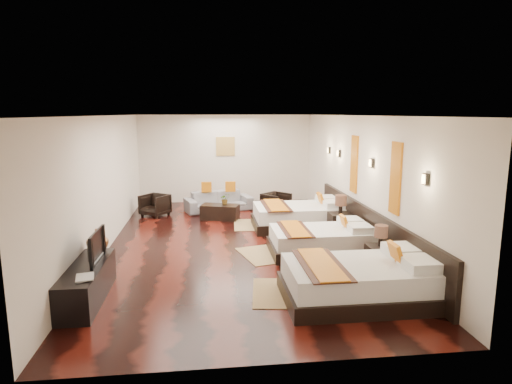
{
  "coord_description": "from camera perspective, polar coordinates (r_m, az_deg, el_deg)",
  "views": [
    {
      "loc": [
        -0.66,
        -9.26,
        2.85
      ],
      "look_at": [
        0.47,
        0.3,
        1.1
      ],
      "focal_mm": 30.51,
      "sensor_mm": 36.0,
      "label": 1
    }
  ],
  "objects": [
    {
      "name": "orange_panel_b",
      "position": [
        10.21,
        12.74,
        3.58
      ],
      "size": [
        0.04,
        0.4,
        1.3
      ],
      "primitive_type": "cube",
      "color": "#D86014",
      "rests_on": "right_wall"
    },
    {
      "name": "sconce_mid",
      "position": [
        9.16,
        14.9,
        3.69
      ],
      "size": [
        0.07,
        0.12,
        0.18
      ],
      "color": "black",
      "rests_on": "right_wall"
    },
    {
      "name": "jute_mat_mid",
      "position": [
        8.95,
        0.77,
        -8.23
      ],
      "size": [
        1.03,
        1.35,
        0.01
      ],
      "primitive_type": "cube",
      "rotation": [
        0.0,
        0.0,
        0.26
      ],
      "color": "#9B7E4F",
      "rests_on": "floor"
    },
    {
      "name": "nightstand_a",
      "position": [
        8.25,
        15.93,
        -8.06
      ],
      "size": [
        0.44,
        0.44,
        0.88
      ],
      "color": "black",
      "rests_on": "floor"
    },
    {
      "name": "back_wall",
      "position": [
        14.1,
        -4.01,
        4.38
      ],
      "size": [
        5.5,
        0.01,
        2.8
      ],
      "primitive_type": "cube",
      "color": "silver",
      "rests_on": "floor"
    },
    {
      "name": "table_plant",
      "position": [
        11.86,
        -4.09,
        -0.91
      ],
      "size": [
        0.31,
        0.28,
        0.3
      ],
      "primitive_type": "imported",
      "rotation": [
        0.0,
        0.0,
        0.21
      ],
      "color": "#2F5C1E",
      "rests_on": "coffee_table"
    },
    {
      "name": "tv_console",
      "position": [
        7.31,
        -21.24,
        -11.07
      ],
      "size": [
        0.5,
        1.8,
        0.55
      ],
      "primitive_type": "cube",
      "color": "black",
      "rests_on": "floor"
    },
    {
      "name": "nightstand_b",
      "position": [
        10.36,
        10.96,
        -3.88
      ],
      "size": [
        0.5,
        0.5,
        0.98
      ],
      "color": "black",
      "rests_on": "floor"
    },
    {
      "name": "jute_mat_far",
      "position": [
        11.26,
        -0.96,
        -4.32
      ],
      "size": [
        0.82,
        1.24,
        0.01
      ],
      "primitive_type": "cube",
      "rotation": [
        0.0,
        0.0,
        -0.06
      ],
      "color": "#9B7E4F",
      "rests_on": "floor"
    },
    {
      "name": "armchair_right",
      "position": [
        12.42,
        2.65,
        -1.51
      ],
      "size": [
        0.94,
        0.94,
        0.62
      ],
      "primitive_type": "imported",
      "rotation": [
        0.0,
        0.0,
        0.71
      ],
      "color": "black",
      "rests_on": "floor"
    },
    {
      "name": "sconce_lounge",
      "position": [
        12.08,
        9.52,
        5.42
      ],
      "size": [
        0.07,
        0.12,
        0.18
      ],
      "color": "black",
      "rests_on": "right_wall"
    },
    {
      "name": "coffee_table",
      "position": [
        11.87,
        -4.74,
        -2.62
      ],
      "size": [
        1.1,
        0.78,
        0.4
      ],
      "primitive_type": "cube",
      "rotation": [
        0.0,
        0.0,
        -0.3
      ],
      "color": "black",
      "rests_on": "floor"
    },
    {
      "name": "book",
      "position": [
        6.71,
        -22.57,
        -10.44
      ],
      "size": [
        0.31,
        0.37,
        0.03
      ],
      "primitive_type": "imported",
      "rotation": [
        0.0,
        0.0,
        0.22
      ],
      "color": "black",
      "rests_on": "tv_console"
    },
    {
      "name": "floor",
      "position": [
        9.71,
        -2.55,
        -6.77
      ],
      "size": [
        5.5,
        9.5,
        0.01
      ],
      "primitive_type": "cube",
      "color": "black",
      "rests_on": "ground"
    },
    {
      "name": "bed_mid",
      "position": [
        9.1,
        8.63,
        -6.28
      ],
      "size": [
        2.07,
        1.3,
        0.79
      ],
      "color": "black",
      "rests_on": "floor"
    },
    {
      "name": "bed_near",
      "position": [
        7.02,
        13.69,
        -11.24
      ],
      "size": [
        2.35,
        1.48,
        0.9
      ],
      "color": "black",
      "rests_on": "floor"
    },
    {
      "name": "orange_panel_a",
      "position": [
        8.19,
        17.83,
        1.73
      ],
      "size": [
        0.04,
        0.4,
        1.3
      ],
      "primitive_type": "cube",
      "color": "#D86014",
      "rests_on": "right_wall"
    },
    {
      "name": "tv",
      "position": [
        7.32,
        -20.73,
        -6.68
      ],
      "size": [
        0.12,
        0.86,
        0.49
      ],
      "primitive_type": "imported",
      "rotation": [
        0.0,
        0.0,
        1.56
      ],
      "color": "black",
      "rests_on": "tv_console"
    },
    {
      "name": "right_wall",
      "position": [
        9.98,
        13.35,
        1.67
      ],
      "size": [
        0.01,
        9.5,
        2.8
      ],
      "primitive_type": "cube",
      "color": "silver",
      "rests_on": "floor"
    },
    {
      "name": "sconce_near",
      "position": [
        7.18,
        21.32,
        1.58
      ],
      "size": [
        0.07,
        0.12,
        0.18
      ],
      "color": "black",
      "rests_on": "right_wall"
    },
    {
      "name": "jute_mat_near",
      "position": [
        7.18,
        2.67,
        -13.03
      ],
      "size": [
        0.9,
        1.29,
        0.01
      ],
      "primitive_type": "cube",
      "rotation": [
        0.0,
        0.0,
        -0.13
      ],
      "color": "#9B7E4F",
      "rests_on": "floor"
    },
    {
      "name": "sconce_far",
      "position": [
        11.22,
        10.79,
        5.01
      ],
      "size": [
        0.07,
        0.12,
        0.18
      ],
      "color": "black",
      "rests_on": "right_wall"
    },
    {
      "name": "bed_far",
      "position": [
        11.01,
        5.85,
        -3.13
      ],
      "size": [
        2.31,
        1.45,
        0.88
      ],
      "color": "black",
      "rests_on": "floor"
    },
    {
      "name": "ceiling",
      "position": [
        9.28,
        -2.68,
        9.98
      ],
      "size": [
        5.5,
        9.5,
        0.01
      ],
      "primitive_type": "cube",
      "color": "white",
      "rests_on": "floor"
    },
    {
      "name": "armchair_left",
      "position": [
        12.5,
        -13.12,
        -1.7
      ],
      "size": [
        0.93,
        0.94,
        0.62
      ],
      "primitive_type": "imported",
      "rotation": [
        0.0,
        0.0,
        -0.61
      ],
      "color": "black",
      "rests_on": "floor"
    },
    {
      "name": "gold_artwork",
      "position": [
        14.05,
        -4.03,
        6.0
      ],
      "size": [
        0.6,
        0.04,
        0.6
      ],
      "primitive_type": "cube",
      "color": "#AD873F",
      "rests_on": "back_wall"
    },
    {
      "name": "figurine",
      "position": [
        7.87,
        -20.09,
        -5.91
      ],
      "size": [
        0.42,
        0.42,
        0.38
      ],
      "primitive_type": "imported",
      "rotation": [
        0.0,
        0.0,
        0.19
      ],
      "color": "brown",
      "rests_on": "tv_console"
    },
    {
      "name": "sofa",
      "position": [
        12.88,
        -4.91,
        -1.22
      ],
      "size": [
        2.09,
        1.29,
        0.57
      ],
      "primitive_type": "imported",
      "rotation": [
        0.0,
        0.0,
        0.29
      ],
      "color": "slate",
      "rests_on": "floor"
    },
    {
      "name": "headboard_panel",
      "position": [
        9.42,
        14.54,
        -4.8
      ],
      "size": [
        0.08,
        6.6,
        0.9
      ],
      "primitive_type": "cube",
      "color": "black",
      "rests_on": "floor"
    },
    {
      "name": "left_wall",
      "position": [
        9.6,
        -19.21,
        1.04
      ],
      "size": [
        0.01,
        9.5,
        2.8
      ],
      "primitive_type": "cube",
      "color": "silver",
      "rests_on": "floor"
    }
  ]
}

